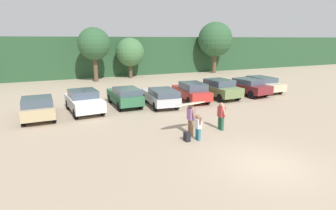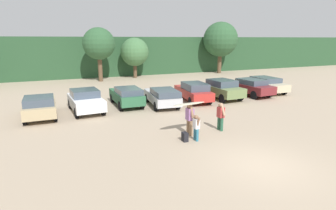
{
  "view_description": "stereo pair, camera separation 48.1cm",
  "coord_description": "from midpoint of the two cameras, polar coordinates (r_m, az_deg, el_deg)",
  "views": [
    {
      "loc": [
        -7.8,
        -7.47,
        4.88
      ],
      "look_at": [
        -1.05,
        7.12,
        0.99
      ],
      "focal_mm": 29.26,
      "sensor_mm": 36.0,
      "label": 1
    },
    {
      "loc": [
        -7.36,
        -7.67,
        4.88
      ],
      "look_at": [
        -1.05,
        7.12,
        0.99
      ],
      "focal_mm": 29.26,
      "sensor_mm": 36.0,
      "label": 2
    }
  ],
  "objects": [
    {
      "name": "person_adult",
      "position": [
        14.2,
        5.52,
        -2.54
      ],
      "size": [
        0.31,
        0.81,
        1.68
      ],
      "rotation": [
        0.0,
        0.0,
        3.15
      ],
      "color": "#8C6B4C",
      "rests_on": "ground_plane"
    },
    {
      "name": "person_companion",
      "position": [
        15.16,
        11.81,
        -2.04
      ],
      "size": [
        0.29,
        0.75,
        1.54
      ],
      "rotation": [
        0.0,
        0.0,
        3.15
      ],
      "color": "#26593F",
      "rests_on": "ground_plane"
    },
    {
      "name": "backpack_dropped",
      "position": [
        13.48,
        4.57,
        -6.65
      ],
      "size": [
        0.24,
        0.34,
        0.45
      ],
      "color": "black",
      "rests_on": "ground_plane"
    },
    {
      "name": "tree_far_left",
      "position": [
        40.86,
        11.23,
        13.23
      ],
      "size": [
        4.89,
        4.89,
        7.27
      ],
      "color": "brown",
      "rests_on": "ground_plane"
    },
    {
      "name": "hillside_ridge",
      "position": [
        42.54,
        -13.03,
        10.15
      ],
      "size": [
        108.0,
        12.0,
        5.16
      ],
      "primitive_type": "cube",
      "color": "#284C2D",
      "rests_on": "ground_plane"
    },
    {
      "name": "person_child",
      "position": [
        13.48,
        6.93,
        -4.41
      ],
      "size": [
        0.24,
        0.58,
        1.3
      ],
      "rotation": [
        0.0,
        0.0,
        3.15
      ],
      "color": "teal",
      "rests_on": "ground_plane"
    },
    {
      "name": "parked_car_champagne",
      "position": [
        27.27,
        20.21,
        4.1
      ],
      "size": [
        2.14,
        4.31,
        1.41
      ],
      "rotation": [
        0.0,
        0.0,
        1.52
      ],
      "color": "beige",
      "rests_on": "ground_plane"
    },
    {
      "name": "tree_far_right",
      "position": [
        35.48,
        -6.57,
        10.89
      ],
      "size": [
        3.56,
        3.56,
        5.06
      ],
      "color": "brown",
      "rests_on": "ground_plane"
    },
    {
      "name": "parked_car_olive_green",
      "position": [
        23.28,
        11.66,
        3.35
      ],
      "size": [
        2.12,
        4.14,
        1.61
      ],
      "rotation": [
        0.0,
        0.0,
        1.62
      ],
      "color": "#6B7F4C",
      "rests_on": "ground_plane"
    },
    {
      "name": "parked_car_white",
      "position": [
        19.51,
        -16.13,
        0.97
      ],
      "size": [
        2.17,
        4.3,
        1.52
      ],
      "rotation": [
        0.0,
        0.0,
        1.64
      ],
      "color": "white",
      "rests_on": "ground_plane"
    },
    {
      "name": "parked_car_red",
      "position": [
        22.05,
        5.96,
        2.85
      ],
      "size": [
        2.17,
        4.67,
        1.52
      ],
      "rotation": [
        0.0,
        0.0,
        1.46
      ],
      "color": "#B72D28",
      "rests_on": "ground_plane"
    },
    {
      "name": "surfboard_cream",
      "position": [
        13.85,
        5.44,
        0.24
      ],
      "size": [
        1.94,
        0.75,
        0.11
      ],
      "rotation": [
        0.0,
        0.0,
        3.26
      ],
      "color": "beige"
    },
    {
      "name": "parked_car_forest_green",
      "position": [
        20.54,
        -7.93,
        1.96
      ],
      "size": [
        1.78,
        4.22,
        1.43
      ],
      "rotation": [
        0.0,
        0.0,
        1.57
      ],
      "color": "#2D6642",
      "rests_on": "ground_plane"
    },
    {
      "name": "parked_car_silver",
      "position": [
        20.28,
        -0.49,
        1.85
      ],
      "size": [
        2.26,
        4.63,
        1.36
      ],
      "rotation": [
        0.0,
        0.0,
        1.46
      ],
      "color": "silver",
      "rests_on": "ground_plane"
    },
    {
      "name": "parked_car_maroon",
      "position": [
        25.36,
        17.16,
        3.72
      ],
      "size": [
        2.17,
        4.68,
        1.47
      ],
      "rotation": [
        0.0,
        0.0,
        1.64
      ],
      "color": "maroon",
      "rests_on": "ground_plane"
    },
    {
      "name": "ground_plane",
      "position": [
        11.77,
        20.31,
        -11.78
      ],
      "size": [
        120.0,
        120.0,
        0.0
      ],
      "primitive_type": "plane",
      "color": "tan"
    },
    {
      "name": "tree_ridge_back",
      "position": [
        33.09,
        -13.81,
        12.24
      ],
      "size": [
        3.68,
        3.68,
        6.19
      ],
      "color": "brown",
      "rests_on": "ground_plane"
    },
    {
      "name": "parked_car_tan",
      "position": [
        18.99,
        -24.49,
        -0.19
      ],
      "size": [
        1.9,
        4.13,
        1.42
      ],
      "rotation": [
        0.0,
        0.0,
        1.57
      ],
      "color": "tan",
      "rests_on": "ground_plane"
    }
  ]
}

